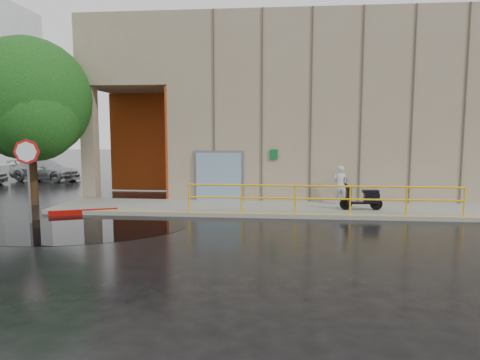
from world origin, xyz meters
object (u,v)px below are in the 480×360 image
object	(u,v)px
scooter	(362,191)
tree_near	(30,104)
car_c	(45,170)
person	(340,185)
stop_sign	(27,163)
red_curb	(84,212)

from	to	relation	value
scooter	tree_near	distance (m)	13.57
car_c	tree_near	size ratio (longest dim) A/B	0.65
car_c	scooter	bearing A→B (deg)	-107.88
person	scooter	distance (m)	1.44
scooter	car_c	distance (m)	20.00
tree_near	stop_sign	bearing A→B (deg)	-61.44
stop_sign	red_curb	xyz separation A→B (m)	(1.07, 1.64, -1.93)
stop_sign	red_curb	world-z (taller)	stop_sign
scooter	red_curb	xyz separation A→B (m)	(-10.21, -1.05, -0.75)
scooter	red_curb	bearing A→B (deg)	-177.09
person	tree_near	xyz separation A→B (m)	(-12.51, -0.57, 3.24)
red_curb	tree_near	xyz separation A→B (m)	(-2.92, 1.77, 4.07)
person	scooter	world-z (taller)	person
scooter	red_curb	distance (m)	10.30
stop_sign	tree_near	world-z (taller)	tree_near
red_curb	car_c	bearing A→B (deg)	125.36
red_curb	person	bearing A→B (deg)	13.71
scooter	stop_sign	world-z (taller)	stop_sign
person	car_c	world-z (taller)	person
person	car_c	xyz separation A→B (m)	(-17.01, 8.12, -0.27)
person	red_curb	bearing A→B (deg)	8.13
car_c	red_curb	bearing A→B (deg)	-134.42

